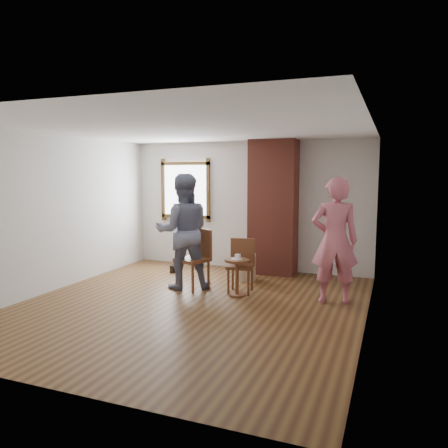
{
  "coord_description": "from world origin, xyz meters",
  "views": [
    {
      "loc": [
        2.78,
        -5.71,
        1.99
      ],
      "look_at": [
        0.24,
        0.8,
        1.15
      ],
      "focal_mm": 35.0,
      "sensor_mm": 36.0,
      "label": 1
    }
  ],
  "objects": [
    {
      "name": "cake_plate",
      "position": [
        0.48,
        0.75,
        0.6
      ],
      "size": [
        0.18,
        0.18,
        0.01
      ],
      "primitive_type": "cylinder",
      "color": "white",
      "rests_on": "side_table"
    },
    {
      "name": "room_shell",
      "position": [
        -0.06,
        0.61,
        1.81
      ],
      "size": [
        5.04,
        5.52,
        2.62
      ],
      "color": "silver",
      "rests_on": "ground"
    },
    {
      "name": "cake_slice",
      "position": [
        0.49,
        0.75,
        0.64
      ],
      "size": [
        0.08,
        0.07,
        0.06
      ],
      "primitive_type": "cube",
      "color": "white",
      "rests_on": "cake_plate"
    },
    {
      "name": "man",
      "position": [
        -0.54,
        0.88,
        0.98
      ],
      "size": [
        1.19,
        1.11,
        1.96
      ],
      "primitive_type": "imported",
      "rotation": [
        0.0,
        0.0,
        3.64
      ],
      "color": "#15183C",
      "rests_on": "ground"
    },
    {
      "name": "dining_chair_left",
      "position": [
        -0.33,
        0.94,
        0.57
      ],
      "size": [
        0.6,
        0.6,
        1.01
      ],
      "rotation": [
        0.0,
        0.0,
        -0.33
      ],
      "color": "brown",
      "rests_on": "ground"
    },
    {
      "name": "dark_pot",
      "position": [
        -1.25,
        1.83,
        0.07
      ],
      "size": [
        0.19,
        0.19,
        0.15
      ],
      "primitive_type": "cylinder",
      "rotation": [
        0.0,
        0.0,
        0.4
      ],
      "color": "black",
      "rests_on": "ground"
    },
    {
      "name": "stoneware_crock",
      "position": [
        0.28,
        1.77,
        0.25
      ],
      "size": [
        0.4,
        0.4,
        0.5
      ],
      "primitive_type": "cylinder",
      "rotation": [
        0.0,
        0.0,
        -0.03
      ],
      "color": "tan",
      "rests_on": "ground"
    },
    {
      "name": "brick_chimney",
      "position": [
        0.6,
        2.5,
        1.3
      ],
      "size": [
        0.9,
        0.5,
        2.6
      ],
      "primitive_type": "cube",
      "color": "#9A4636",
      "rests_on": "ground"
    },
    {
      "name": "person_pink",
      "position": [
        1.98,
        0.93,
        0.96
      ],
      "size": [
        0.79,
        0.62,
        1.91
      ],
      "primitive_type": "imported",
      "rotation": [
        0.0,
        0.0,
        3.39
      ],
      "color": "#CB6577",
      "rests_on": "ground"
    },
    {
      "name": "ground",
      "position": [
        0.0,
        0.0,
        0.0
      ],
      "size": [
        5.5,
        5.5,
        0.0
      ],
      "primitive_type": "plane",
      "color": "brown",
      "rests_on": "ground"
    },
    {
      "name": "dining_chair_right",
      "position": [
        0.46,
        1.02,
        0.49
      ],
      "size": [
        0.46,
        0.46,
        0.88
      ],
      "rotation": [
        0.0,
        0.0,
        0.14
      ],
      "color": "brown",
      "rests_on": "ground"
    },
    {
      "name": "side_table",
      "position": [
        0.48,
        0.75,
        0.4
      ],
      "size": [
        0.4,
        0.4,
        0.6
      ],
      "color": "brown",
      "rests_on": "ground"
    }
  ]
}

